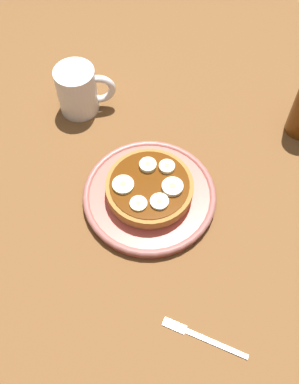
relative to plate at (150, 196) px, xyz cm
name	(u,v)px	position (x,y,z in cm)	size (l,w,h in cm)	color
ground_plane	(150,204)	(0.00, 0.00, -2.60)	(140.00, 140.00, 3.00)	brown
plate	(150,196)	(0.00, 0.00, 0.00)	(22.55, 22.55, 2.04)	#CC594C
pancake_stack	(149,188)	(-0.08, 0.16, 2.18)	(15.20, 15.31, 3.21)	#B47B49
banana_slice_0	(159,202)	(1.28, -3.58, 4.00)	(3.00, 3.00, 0.78)	#F8F0C6
banana_slice_1	(148,165)	(-0.03, 3.45, 4.12)	(2.85, 2.85, 1.02)	#EDF0BA
banana_slice_2	(167,167)	(3.11, 2.93, 4.07)	(2.67, 2.67, 0.92)	#EEE8BF
banana_slice_3	(138,204)	(-2.03, -3.65, 3.95)	(2.77, 2.77, 0.69)	#F3F2BC
banana_slice_4	(172,187)	(3.62, -1.07, 4.10)	(3.48, 3.48, 0.99)	#EFE5BD
banana_slice_5	(123,183)	(-4.26, 0.43, 4.01)	(3.54, 3.54, 0.81)	#EDEEB6
coffee_mug	(79,90)	(-11.41, 21.66, 3.77)	(10.95, 7.45, 9.46)	white
fork	(200,336)	(5.40, -23.64, -0.85)	(11.93, 6.98, 0.50)	silver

